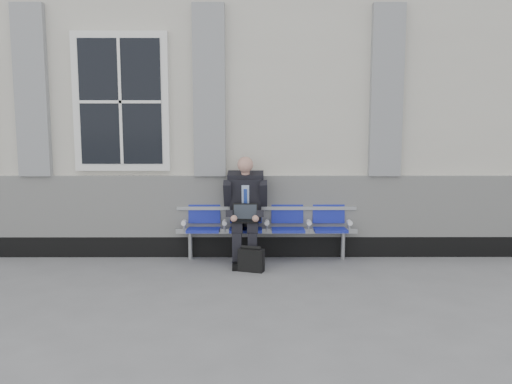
{
  "coord_description": "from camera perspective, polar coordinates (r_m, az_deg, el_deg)",
  "views": [
    {
      "loc": [
        2.23,
        -6.7,
        2.14
      ],
      "look_at": [
        2.26,
        0.9,
        1.04
      ],
      "focal_mm": 40.0,
      "sensor_mm": 36.0,
      "label": 1
    }
  ],
  "objects": [
    {
      "name": "briefcase",
      "position": [
        7.65,
        -0.48,
        -6.77
      ],
      "size": [
        0.37,
        0.24,
        0.35
      ],
      "color": "black",
      "rests_on": "ground"
    },
    {
      "name": "businessman",
      "position": [
        8.0,
        -1.06,
        -1.42
      ],
      "size": [
        0.62,
        0.83,
        1.5
      ],
      "color": "black",
      "rests_on": "ground"
    },
    {
      "name": "station_building",
      "position": [
        10.42,
        -12.8,
        8.47
      ],
      "size": [
        14.4,
        4.4,
        4.49
      ],
      "color": "beige",
      "rests_on": "ground"
    },
    {
      "name": "bench",
      "position": [
        8.18,
        1.08,
        -2.97
      ],
      "size": [
        2.6,
        0.47,
        0.91
      ],
      "color": "#9EA0A3",
      "rests_on": "ground"
    },
    {
      "name": "ground",
      "position": [
        7.38,
        -18.02,
        -9.04
      ],
      "size": [
        70.0,
        70.0,
        0.0
      ],
      "primitive_type": "plane",
      "color": "slate",
      "rests_on": "ground"
    }
  ]
}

